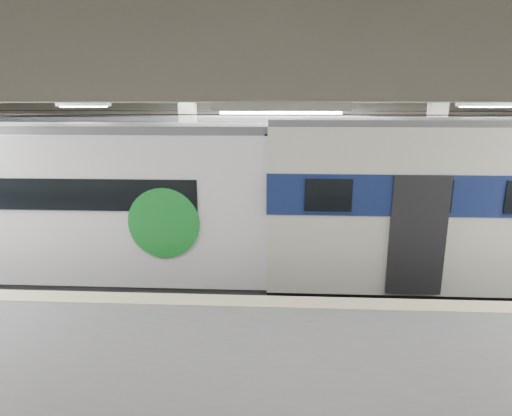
{
  "coord_description": "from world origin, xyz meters",
  "views": [
    {
      "loc": [
        -0.02,
        -11.15,
        4.99
      ],
      "look_at": [
        -0.66,
        1.0,
        2.0
      ],
      "focal_mm": 30.0,
      "sensor_mm": 36.0,
      "label": 1
    }
  ],
  "objects": [
    {
      "name": "modern_emu",
      "position": [
        -5.02,
        -0.0,
        2.19
      ],
      "size": [
        13.82,
        2.85,
        4.46
      ],
      "color": "silver",
      "rests_on": "ground"
    },
    {
      "name": "station_hall",
      "position": [
        0.0,
        -1.74,
        3.24
      ],
      "size": [
        36.0,
        24.0,
        5.75
      ],
      "color": "black",
      "rests_on": "ground"
    },
    {
      "name": "far_train",
      "position": [
        -3.34,
        5.5,
        2.32
      ],
      "size": [
        14.12,
        3.0,
        4.5
      ],
      "rotation": [
        0.0,
        0.0,
        -0.01
      ],
      "color": "silver",
      "rests_on": "ground"
    }
  ]
}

